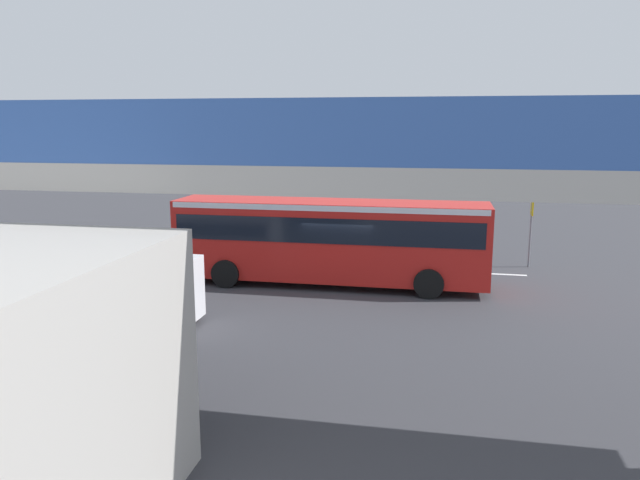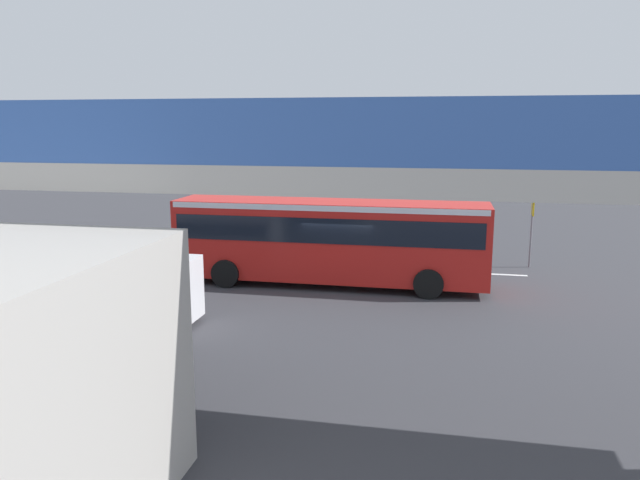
# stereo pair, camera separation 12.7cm
# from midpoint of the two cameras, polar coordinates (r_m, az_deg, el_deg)

# --- Properties ---
(ground) EXTENTS (80.00, 80.00, 0.00)m
(ground) POSITION_cam_midpoint_polar(r_m,az_deg,el_deg) (22.59, 1.83, -4.36)
(ground) COLOR #38383D
(city_bus) EXTENTS (11.54, 2.85, 3.15)m
(city_bus) POSITION_cam_midpoint_polar(r_m,az_deg,el_deg) (22.55, 0.80, 0.52)
(city_bus) COLOR red
(city_bus) RESTS_ON ground
(parked_van) EXTENTS (4.80, 2.17, 2.05)m
(parked_van) POSITION_cam_midpoint_polar(r_m,az_deg,el_deg) (19.04, -18.81, -4.17)
(parked_van) COLOR silver
(parked_van) RESTS_ON ground
(bicycle_green) EXTENTS (1.77, 0.44, 0.96)m
(bicycle_green) POSITION_cam_midpoint_polar(r_m,az_deg,el_deg) (21.41, -16.14, -4.62)
(bicycle_green) COLOR black
(bicycle_green) RESTS_ON ground
(bicycle_orange) EXTENTS (1.77, 0.44, 0.96)m
(bicycle_orange) POSITION_cam_midpoint_polar(r_m,az_deg,el_deg) (22.45, -16.31, -3.91)
(bicycle_orange) COLOR black
(bicycle_orange) RESTS_ON ground
(bicycle_red) EXTENTS (1.77, 0.44, 0.96)m
(bicycle_red) POSITION_cam_midpoint_polar(r_m,az_deg,el_deg) (22.34, -21.73, -4.33)
(bicycle_red) COLOR black
(bicycle_red) RESTS_ON ground
(traffic_sign) EXTENTS (0.08, 0.60, 2.80)m
(traffic_sign) POSITION_cam_midpoint_polar(r_m,az_deg,el_deg) (26.71, 19.09, 1.55)
(traffic_sign) COLOR slate
(traffic_sign) RESTS_ON ground
(lane_dash_leftmost) EXTENTS (2.00, 0.20, 0.01)m
(lane_dash_leftmost) POSITION_cam_midpoint_polar(r_m,az_deg,el_deg) (25.39, 16.50, -3.10)
(lane_dash_leftmost) COLOR silver
(lane_dash_leftmost) RESTS_ON ground
(lane_dash_left) EXTENTS (2.00, 0.20, 0.01)m
(lane_dash_left) POSITION_cam_midpoint_polar(r_m,az_deg,el_deg) (25.32, 7.45, -2.78)
(lane_dash_left) COLOR silver
(lane_dash_left) RESTS_ON ground
(lane_dash_centre) EXTENTS (2.00, 0.20, 0.01)m
(lane_dash_centre) POSITION_cam_midpoint_polar(r_m,az_deg,el_deg) (25.87, -1.43, -2.39)
(lane_dash_centre) COLOR silver
(lane_dash_centre) RESTS_ON ground
(lane_dash_right) EXTENTS (2.00, 0.20, 0.01)m
(lane_dash_right) POSITION_cam_midpoint_polar(r_m,az_deg,el_deg) (27.01, -9.75, -1.98)
(lane_dash_right) COLOR silver
(lane_dash_right) RESTS_ON ground
(pedestrian_overpass) EXTENTS (24.25, 2.60, 6.34)m
(pedestrian_overpass) POSITION_cam_midpoint_polar(r_m,az_deg,el_deg) (11.63, -6.58, 4.27)
(pedestrian_overpass) COLOR #B2ADA5
(pedestrian_overpass) RESTS_ON ground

